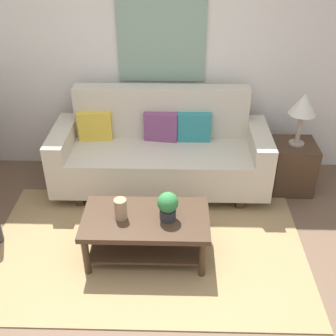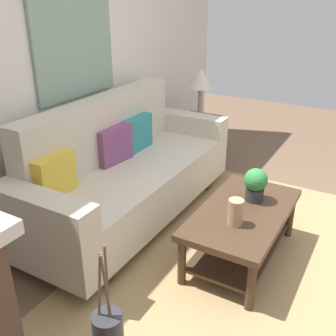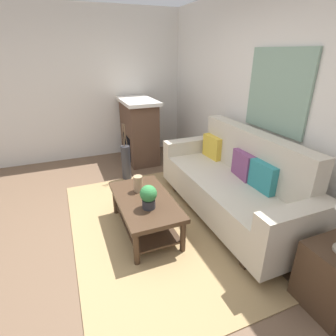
% 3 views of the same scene
% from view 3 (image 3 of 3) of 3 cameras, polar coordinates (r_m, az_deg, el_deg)
% --- Properties ---
extents(ground_plane, '(9.47, 9.47, 0.00)m').
position_cam_3_polar(ground_plane, '(3.17, -12.29, -14.70)').
color(ground_plane, brown).
extents(wall_back, '(5.47, 0.10, 2.70)m').
position_cam_3_polar(wall_back, '(3.49, 21.84, 12.33)').
color(wall_back, silver).
rests_on(wall_back, ground_plane).
extents(wall_left, '(0.10, 5.03, 2.70)m').
position_cam_3_polar(wall_left, '(5.36, -13.83, 16.82)').
color(wall_left, silver).
rests_on(wall_left, ground_plane).
extents(area_rug, '(2.89, 1.79, 0.01)m').
position_cam_3_polar(area_rug, '(3.26, -3.44, -12.83)').
color(area_rug, '#A38456').
rests_on(area_rug, ground_plane).
extents(couch, '(2.28, 0.84, 1.08)m').
position_cam_3_polar(couch, '(3.39, 13.79, -3.53)').
color(couch, beige).
rests_on(couch, ground_plane).
extents(throw_pillow_mustard, '(0.37, 0.14, 0.32)m').
position_cam_3_polar(throw_pillow_mustard, '(3.90, 9.66, 4.52)').
color(throw_pillow_mustard, gold).
rests_on(throw_pillow_mustard, couch).
extents(throw_pillow_plum, '(0.37, 0.16, 0.32)m').
position_cam_3_polar(throw_pillow_plum, '(3.35, 15.95, 0.66)').
color(throw_pillow_plum, '#7A4270').
rests_on(throw_pillow_plum, couch).
extents(throw_pillow_teal, '(0.36, 0.12, 0.32)m').
position_cam_3_polar(throw_pillow_teal, '(3.11, 19.88, -1.76)').
color(throw_pillow_teal, teal).
rests_on(throw_pillow_teal, couch).
extents(coffee_table, '(1.10, 0.60, 0.43)m').
position_cam_3_polar(coffee_table, '(3.06, -4.96, -8.48)').
color(coffee_table, '#422D1E').
rests_on(coffee_table, ground_plane).
extents(tabletop_vase, '(0.11, 0.11, 0.19)m').
position_cam_3_polar(tabletop_vase, '(3.13, -6.45, -3.37)').
color(tabletop_vase, tan).
rests_on(tabletop_vase, coffee_table).
extents(potted_plant_tabletop, '(0.18, 0.18, 0.26)m').
position_cam_3_polar(potted_plant_tabletop, '(2.77, -4.22, -6.06)').
color(potted_plant_tabletop, '#2D2D33').
rests_on(potted_plant_tabletop, coffee_table).
extents(side_table, '(0.44, 0.44, 0.56)m').
position_cam_3_polar(side_table, '(2.66, 32.24, -19.54)').
color(side_table, '#422D1E').
rests_on(side_table, ground_plane).
extents(fireplace, '(1.02, 0.58, 1.16)m').
position_cam_3_polar(fireplace, '(5.04, -6.29, 8.04)').
color(fireplace, brown).
rests_on(fireplace, ground_plane).
extents(floor_vase, '(0.15, 0.15, 0.57)m').
position_cam_3_polar(floor_vase, '(4.35, -9.01, 1.10)').
color(floor_vase, '#2D2D33').
rests_on(floor_vase, ground_plane).
extents(floor_vase_branch_a, '(0.04, 0.04, 0.36)m').
position_cam_3_polar(floor_vase_branch_a, '(4.18, -9.35, 6.91)').
color(floor_vase_branch_a, brown).
rests_on(floor_vase_branch_a, floor_vase).
extents(floor_vase_branch_b, '(0.02, 0.05, 0.36)m').
position_cam_3_polar(floor_vase_branch_b, '(4.21, -9.22, 7.05)').
color(floor_vase_branch_b, brown).
rests_on(floor_vase_branch_b, floor_vase).
extents(floor_vase_branch_c, '(0.04, 0.01, 0.36)m').
position_cam_3_polar(floor_vase_branch_c, '(4.20, -9.68, 6.98)').
color(floor_vase_branch_c, brown).
rests_on(floor_vase_branch_c, floor_vase).
extents(framed_painting, '(0.92, 0.03, 0.92)m').
position_cam_3_polar(framed_painting, '(3.36, 22.44, 15.01)').
color(framed_painting, gray).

